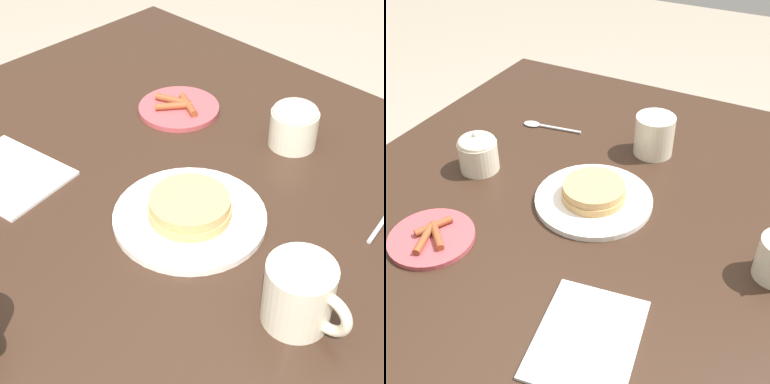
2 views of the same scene
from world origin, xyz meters
The scene contains 6 objects.
dining_table centered at (0.00, 0.00, 0.64)m, with size 1.23×0.98×0.76m.
pancake_plate centered at (0.05, -0.05, 0.78)m, with size 0.24×0.24×0.04m.
side_plate_bacon centered at (-0.19, 0.16, 0.77)m, with size 0.16×0.16×0.02m.
coffee_mug centered at (0.28, -0.09, 0.81)m, with size 0.12×0.09×0.09m.
sugar_bowl centered at (0.04, 0.23, 0.81)m, with size 0.09×0.09×0.10m.
napkin centered at (-0.25, -0.19, 0.76)m, with size 0.21×0.18×0.01m.
Camera 1 is at (0.52, -0.53, 1.38)m, focal length 55.00 mm.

